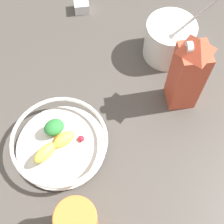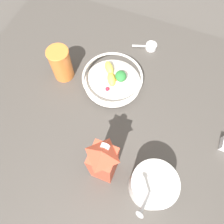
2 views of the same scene
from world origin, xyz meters
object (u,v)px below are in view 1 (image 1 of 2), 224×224
at_px(milk_carton, 188,73).
at_px(drinking_cup, 78,223).
at_px(fruit_bowl, 60,141).
at_px(yogurt_tub, 169,39).
at_px(spice_jar, 82,6).

height_order(milk_carton, drinking_cup, milk_carton).
xyz_separation_m(fruit_bowl, yogurt_tub, (-0.26, 0.33, 0.03)).
height_order(fruit_bowl, spice_jar, fruit_bowl).
height_order(drinking_cup, spice_jar, drinking_cup).
bearing_deg(yogurt_tub, fruit_bowl, -51.63).
relative_size(fruit_bowl, milk_carton, 0.98).
relative_size(yogurt_tub, drinking_cup, 1.75).
bearing_deg(spice_jar, milk_carton, 32.77).
relative_size(milk_carton, drinking_cup, 1.70).
xyz_separation_m(drinking_cup, spice_jar, (-0.68, 0.06, -0.06)).
bearing_deg(fruit_bowl, yogurt_tub, 128.37).
height_order(yogurt_tub, drinking_cup, yogurt_tub).
height_order(fruit_bowl, drinking_cup, drinking_cup).
bearing_deg(drinking_cup, yogurt_tub, 147.64).
distance_m(fruit_bowl, drinking_cup, 0.21).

